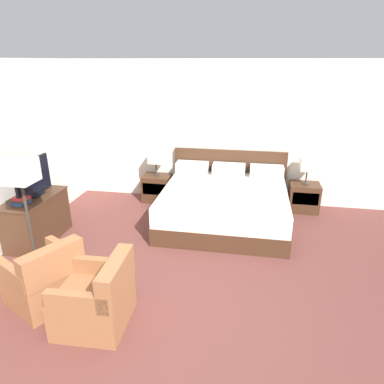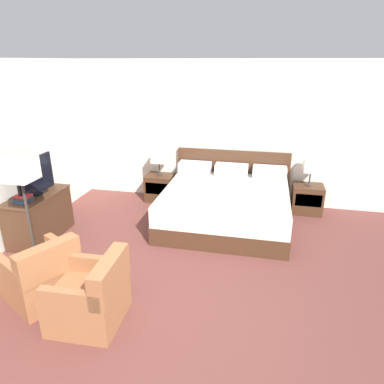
% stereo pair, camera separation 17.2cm
% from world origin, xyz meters
% --- Properties ---
extents(ground_plane, '(10.88, 10.88, 0.00)m').
position_xyz_m(ground_plane, '(0.00, 0.00, 0.00)').
color(ground_plane, brown).
extents(wall_back, '(6.53, 0.06, 2.58)m').
position_xyz_m(wall_back, '(0.00, 3.66, 1.29)').
color(wall_back, silver).
rests_on(wall_back, ground).
extents(wall_left, '(0.06, 5.43, 2.58)m').
position_xyz_m(wall_left, '(-2.69, 1.51, 1.29)').
color(wall_left, silver).
rests_on(wall_left, ground).
extents(bed, '(2.08, 1.97, 1.01)m').
position_xyz_m(bed, '(0.31, 2.65, 0.32)').
color(bed, '#422819').
rests_on(bed, ground).
extents(nightstand_left, '(0.52, 0.42, 0.51)m').
position_xyz_m(nightstand_left, '(-1.06, 3.36, 0.25)').
color(nightstand_left, '#422819').
rests_on(nightstand_left, ground).
extents(nightstand_right, '(0.52, 0.42, 0.51)m').
position_xyz_m(nightstand_right, '(1.67, 3.36, 0.25)').
color(nightstand_right, '#422819').
rests_on(nightstand_right, ground).
extents(table_lamp_left, '(0.25, 0.25, 0.47)m').
position_xyz_m(table_lamp_left, '(-1.06, 3.36, 0.86)').
color(table_lamp_left, '#332D28').
rests_on(table_lamp_left, nightstand_left).
extents(table_lamp_right, '(0.25, 0.25, 0.47)m').
position_xyz_m(table_lamp_right, '(1.67, 3.36, 0.86)').
color(table_lamp_right, '#332D28').
rests_on(table_lamp_right, nightstand_right).
extents(dresser, '(0.51, 1.05, 0.70)m').
position_xyz_m(dresser, '(-2.38, 1.51, 0.36)').
color(dresser, '#422819').
rests_on(dresser, ground).
extents(tv, '(0.18, 0.77, 0.54)m').
position_xyz_m(tv, '(-2.38, 1.59, 0.96)').
color(tv, black).
rests_on(tv, dresser).
extents(book_red_cover, '(0.23, 0.23, 0.03)m').
position_xyz_m(book_red_cover, '(-2.39, 1.25, 0.72)').
color(book_red_cover, '#234C8E').
rests_on(book_red_cover, dresser).
extents(book_blue_cover, '(0.20, 0.17, 0.04)m').
position_xyz_m(book_blue_cover, '(-2.38, 1.25, 0.75)').
color(book_blue_cover, '#383333').
rests_on(book_blue_cover, book_red_cover).
extents(book_small_top, '(0.21, 0.16, 0.03)m').
position_xyz_m(book_small_top, '(-2.38, 1.25, 0.79)').
color(book_small_top, '#B7282D').
rests_on(book_small_top, book_blue_cover).
extents(armchair_by_window, '(0.93, 0.92, 0.76)m').
position_xyz_m(armchair_by_window, '(-1.47, 0.24, 0.28)').
color(armchair_by_window, '#935B38').
rests_on(armchair_by_window, ground).
extents(armchair_companion, '(0.72, 0.71, 0.76)m').
position_xyz_m(armchair_companion, '(-0.75, 0.02, 0.28)').
color(armchair_companion, '#935B38').
rests_on(armchair_companion, ground).
extents(floor_lamp, '(0.33, 0.33, 1.51)m').
position_xyz_m(floor_lamp, '(-1.90, 0.71, 1.27)').
color(floor_lamp, '#332D28').
rests_on(floor_lamp, ground).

